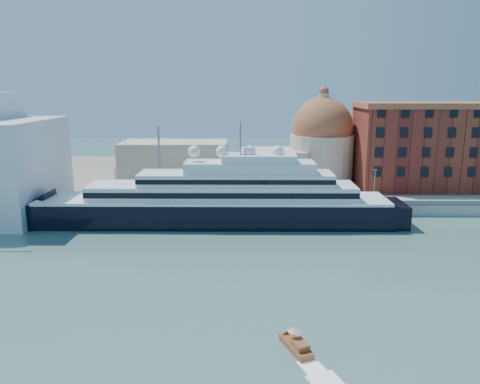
{
  "coord_description": "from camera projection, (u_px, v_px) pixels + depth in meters",
  "views": [
    {
      "loc": [
        -0.25,
        -75.1,
        29.03
      ],
      "look_at": [
        -1.01,
        18.0,
        8.21
      ],
      "focal_mm": 35.0,
      "sensor_mm": 36.0,
      "label": 1
    }
  ],
  "objects": [
    {
      "name": "water_taxi",
      "position": [
        297.0,
        345.0,
        52.77
      ],
      "size": [
        3.64,
        5.61,
        2.53
      ],
      "rotation": [
        0.0,
        0.0,
        0.38
      ],
      "color": "brown",
      "rests_on": "ground"
    },
    {
      "name": "quay_fence",
      "position": [
        245.0,
        203.0,
        107.73
      ],
      "size": [
        180.0,
        0.1,
        1.2
      ],
      "primitive_type": "cube",
      "color": "slate",
      "rests_on": "quay"
    },
    {
      "name": "ground",
      "position": [
        245.0,
        262.0,
        79.62
      ],
      "size": [
        400.0,
        400.0,
        0.0
      ],
      "primitive_type": "plane",
      "color": "#335857",
      "rests_on": "ground"
    },
    {
      "name": "land",
      "position": [
        245.0,
        176.0,
        152.59
      ],
      "size": [
        260.0,
        72.0,
        2.0
      ],
      "primitive_type": "cube",
      "color": "slate",
      "rests_on": "ground"
    },
    {
      "name": "superyacht",
      "position": [
        202.0,
        204.0,
        101.17
      ],
      "size": [
        86.27,
        11.96,
        25.78
      ],
      "color": "black",
      "rests_on": "ground"
    },
    {
      "name": "lamp_posts",
      "position": [
        191.0,
        172.0,
        109.06
      ],
      "size": [
        120.8,
        2.4,
        18.0
      ],
      "color": "slate",
      "rests_on": "quay"
    },
    {
      "name": "church",
      "position": [
        267.0,
        153.0,
        133.51
      ],
      "size": [
        66.0,
        18.0,
        25.5
      ],
      "color": "beige",
      "rests_on": "land"
    },
    {
      "name": "warehouse",
      "position": [
        436.0,
        145.0,
        126.94
      ],
      "size": [
        43.0,
        19.0,
        23.25
      ],
      "color": "maroon",
      "rests_on": "land"
    },
    {
      "name": "service_barge",
      "position": [
        22.0,
        221.0,
        100.74
      ],
      "size": [
        13.67,
        8.39,
        2.92
      ],
      "rotation": [
        0.0,
        0.0,
        0.34
      ],
      "color": "white",
      "rests_on": "ground"
    },
    {
      "name": "quay",
      "position": [
        245.0,
        206.0,
        112.53
      ],
      "size": [
        180.0,
        10.0,
        2.5
      ],
      "primitive_type": "cube",
      "color": "gray",
      "rests_on": "ground"
    }
  ]
}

